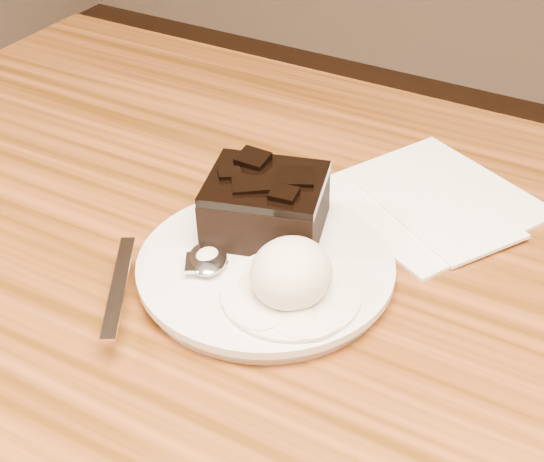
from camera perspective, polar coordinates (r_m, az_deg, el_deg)
The scene contains 9 objects.
plate at distance 0.64m, azimuth -0.45°, elevation -2.77°, with size 0.20×0.20×0.02m, color silver.
brownie at distance 0.65m, azimuth -0.45°, elevation 1.63°, with size 0.09×0.08×0.04m, color black.
ice_cream_scoop at distance 0.59m, azimuth 1.37°, elevation -2.99°, with size 0.06×0.06×0.05m, color silver.
melt_puddle at distance 0.60m, azimuth 1.34°, elevation -4.46°, with size 0.11×0.11×0.00m, color white.
spoon at distance 0.63m, azimuth -4.58°, elevation -2.06°, with size 0.03×0.17×0.01m, color silver, non-canonical shape.
napkin at distance 0.74m, azimuth 10.95°, elevation 2.23°, with size 0.16×0.16×0.01m, color white.
crumb_a at distance 0.66m, azimuth -4.23°, elevation -0.44°, with size 0.01×0.01×0.00m, color black.
crumb_b at distance 0.63m, azimuth -3.44°, elevation -2.24°, with size 0.01×0.01×0.00m, color black.
crumb_c at distance 0.65m, azimuth -0.75°, elevation -0.92°, with size 0.01×0.00×0.00m, color black.
Camera 1 is at (0.16, -0.40, 1.16)m, focal length 53.32 mm.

